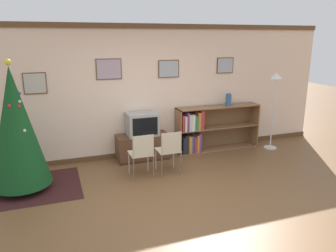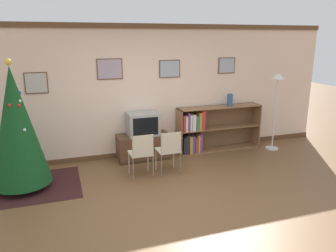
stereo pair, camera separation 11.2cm
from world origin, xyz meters
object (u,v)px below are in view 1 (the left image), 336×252
at_px(standing_lamp, 275,91).
at_px(folding_chair_left, 142,153).
at_px(tv_console, 143,147).
at_px(bookshelf, 204,130).
at_px(television, 142,124).
at_px(folding_chair_right, 170,150).
at_px(christmas_tree, 16,128).
at_px(vase, 228,100).

bearing_deg(standing_lamp, folding_chair_left, -169.42).
xyz_separation_m(tv_console, bookshelf, (1.42, 0.06, 0.22)).
height_order(television, bookshelf, television).
bearing_deg(folding_chair_right, christmas_tree, 175.02).
xyz_separation_m(christmas_tree, bookshelf, (3.66, 0.75, -0.58)).
distance_m(television, folding_chair_left, 0.98).
relative_size(christmas_tree, folding_chair_right, 2.58).
bearing_deg(christmas_tree, folding_chair_left, -6.26).
height_order(television, folding_chair_left, television).
xyz_separation_m(tv_console, vase, (1.98, 0.05, 0.85)).
xyz_separation_m(bookshelf, vase, (0.57, -0.01, 0.63)).
relative_size(folding_chair_left, vase, 3.05).
xyz_separation_m(christmas_tree, folding_chair_right, (2.50, -0.22, -0.59)).
distance_m(television, standing_lamp, 2.98).
bearing_deg(folding_chair_left, bookshelf, 30.03).
bearing_deg(christmas_tree, television, 16.97).
relative_size(folding_chair_right, vase, 3.05).
xyz_separation_m(television, standing_lamp, (2.91, -0.31, 0.55)).
height_order(tv_console, bookshelf, bookshelf).
relative_size(bookshelf, standing_lamp, 1.13).
height_order(folding_chair_left, folding_chair_right, same).
bearing_deg(vase, folding_chair_right, -151.04).
xyz_separation_m(television, bookshelf, (1.42, 0.07, -0.27)).
distance_m(christmas_tree, tv_console, 2.47).
distance_m(christmas_tree, vase, 4.29).
distance_m(christmas_tree, television, 2.36).
bearing_deg(bookshelf, folding_chair_left, -149.97).
bearing_deg(folding_chair_right, tv_console, 105.92).
bearing_deg(television, tv_console, 90.00).
distance_m(tv_console, television, 0.49).
bearing_deg(vase, television, -178.45).
distance_m(folding_chair_left, bookshelf, 1.93).
height_order(christmas_tree, television, christmas_tree).
height_order(tv_console, standing_lamp, standing_lamp).
bearing_deg(tv_console, folding_chair_left, -105.92).
distance_m(folding_chair_right, standing_lamp, 2.84).
distance_m(tv_console, folding_chair_left, 0.96).
relative_size(bookshelf, vase, 7.11).
bearing_deg(standing_lamp, christmas_tree, -175.85).
xyz_separation_m(folding_chair_left, folding_chair_right, (0.52, 0.00, 0.00)).
distance_m(christmas_tree, bookshelf, 3.78).
height_order(tv_console, folding_chair_right, folding_chair_right).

